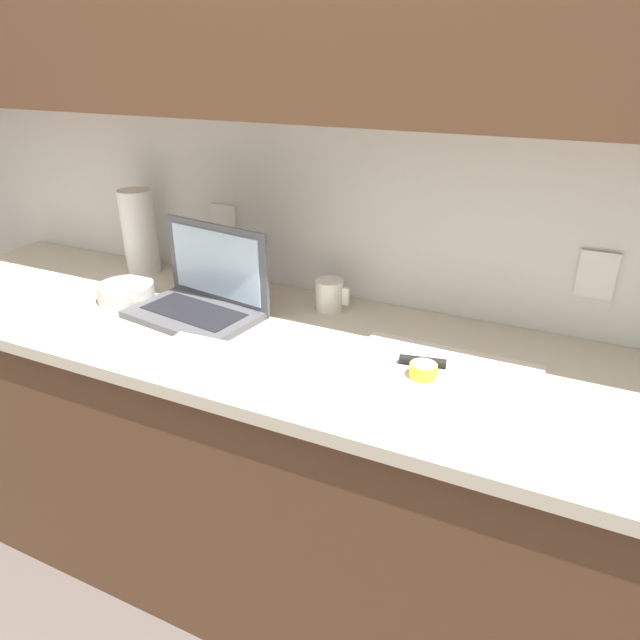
# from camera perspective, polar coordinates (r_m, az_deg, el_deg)

# --- Properties ---
(ground_plane) EXTENTS (12.00, 12.00, 0.00)m
(ground_plane) POSITION_cam_1_polar(r_m,az_deg,el_deg) (2.06, -3.17, -24.20)
(ground_plane) COLOR #564C47
(ground_plane) RESTS_ON ground
(wall_back) EXTENTS (5.20, 0.38, 2.60)m
(wall_back) POSITION_cam_1_polar(r_m,az_deg,el_deg) (1.56, 0.16, 24.98)
(wall_back) COLOR white
(wall_back) RESTS_ON ground_plane
(counter_unit) EXTENTS (2.54, 0.65, 0.89)m
(counter_unit) POSITION_cam_1_polar(r_m,az_deg,el_deg) (1.75, -4.07, -14.28)
(counter_unit) COLOR brown
(counter_unit) RESTS_ON ground_plane
(laptop) EXTENTS (0.39, 0.28, 0.25)m
(laptop) POSITION_cam_1_polar(r_m,az_deg,el_deg) (1.65, -11.66, 2.57)
(laptop) COLOR #515156
(laptop) RESTS_ON counter_unit
(cutting_board) EXTENTS (0.43, 0.29, 0.01)m
(cutting_board) POSITION_cam_1_polar(r_m,az_deg,el_deg) (1.35, 11.97, -5.51)
(cutting_board) COLOR silver
(cutting_board) RESTS_ON counter_unit
(knife) EXTENTS (0.28, 0.08, 0.02)m
(knife) POSITION_cam_1_polar(r_m,az_deg,el_deg) (1.37, 11.69, -4.37)
(knife) COLOR silver
(knife) RESTS_ON cutting_board
(lemon_half_cut) EXTENTS (0.06, 0.06, 0.03)m
(lemon_half_cut) POSITION_cam_1_polar(r_m,az_deg,el_deg) (1.32, 10.28, -4.97)
(lemon_half_cut) COLOR yellow
(lemon_half_cut) RESTS_ON cutting_board
(measuring_cup) EXTENTS (0.10, 0.08, 0.09)m
(measuring_cup) POSITION_cam_1_polar(r_m,az_deg,el_deg) (1.64, 0.97, 2.53)
(measuring_cup) COLOR silver
(measuring_cup) RESTS_ON counter_unit
(bowl_white) EXTENTS (0.17, 0.17, 0.05)m
(bowl_white) POSITION_cam_1_polar(r_m,az_deg,el_deg) (1.81, -18.83, 2.65)
(bowl_white) COLOR beige
(bowl_white) RESTS_ON counter_unit
(paper_towel_roll) EXTENTS (0.11, 0.11, 0.28)m
(paper_towel_roll) POSITION_cam_1_polar(r_m,az_deg,el_deg) (2.00, -17.60, 8.40)
(paper_towel_roll) COLOR white
(paper_towel_roll) RESTS_ON counter_unit
(dish_towel) EXTENTS (0.23, 0.17, 0.02)m
(dish_towel) POSITION_cam_1_polar(r_m,az_deg,el_deg) (1.41, -11.99, -3.68)
(dish_towel) COLOR white
(dish_towel) RESTS_ON counter_unit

